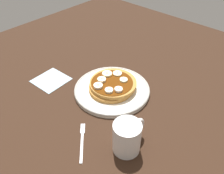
{
  "coord_description": "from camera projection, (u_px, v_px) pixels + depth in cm",
  "views": [
    {
      "loc": [
        -44.71,
        -40.77,
        51.68
      ],
      "look_at": [
        0.0,
        0.0,
        1.89
      ],
      "focal_mm": 37.51,
      "sensor_mm": 36.0,
      "label": 1
    }
  ],
  "objects": [
    {
      "name": "ground_plane",
      "position": [
        112.0,
        95.0,
        0.81
      ],
      "size": [
        140.0,
        140.0,
        3.0
      ],
      "primitive_type": "cube",
      "color": "black"
    },
    {
      "name": "plate",
      "position": [
        112.0,
        89.0,
        0.79
      ],
      "size": [
        25.52,
        25.52,
        1.55
      ],
      "color": "silver",
      "rests_on": "ground_plane"
    },
    {
      "name": "pancake_stack",
      "position": [
        112.0,
        85.0,
        0.78
      ],
      "size": [
        16.3,
        15.64,
        2.66
      ],
      "color": "#AE7535",
      "rests_on": "plate"
    },
    {
      "name": "banana_slice_0",
      "position": [
        119.0,
        90.0,
        0.74
      ],
      "size": [
        2.6,
        2.6,
        1.0
      ],
      "color": "#F6E3C3",
      "rests_on": "pancake_stack"
    },
    {
      "name": "banana_slice_1",
      "position": [
        102.0,
        80.0,
        0.78
      ],
      "size": [
        2.87,
        2.87,
        1.04
      ],
      "color": "#F8E8B9",
      "rests_on": "pancake_stack"
    },
    {
      "name": "banana_slice_2",
      "position": [
        109.0,
        90.0,
        0.73
      ],
      "size": [
        2.69,
        2.69,
        0.94
      ],
      "color": "#F7E5B7",
      "rests_on": "pancake_stack"
    },
    {
      "name": "banana_slice_3",
      "position": [
        124.0,
        80.0,
        0.78
      ],
      "size": [
        2.64,
        2.64,
        0.75
      ],
      "color": "#ECF1BF",
      "rests_on": "pancake_stack"
    },
    {
      "name": "banana_slice_4",
      "position": [
        117.0,
        74.0,
        0.81
      ],
      "size": [
        3.09,
        3.09,
        0.68
      ],
      "color": "#FEF1C1",
      "rests_on": "pancake_stack"
    },
    {
      "name": "banana_slice_5",
      "position": [
        98.0,
        86.0,
        0.75
      ],
      "size": [
        2.97,
        2.97,
        1.04
      ],
      "color": "#F2E4C0",
      "rests_on": "pancake_stack"
    },
    {
      "name": "banana_slice_6",
      "position": [
        107.0,
        74.0,
        0.8
      ],
      "size": [
        3.4,
        3.4,
        0.85
      ],
      "color": "#FEF3B5",
      "rests_on": "pancake_stack"
    },
    {
      "name": "coffee_mug",
      "position": [
        128.0,
        136.0,
        0.59
      ],
      "size": [
        10.56,
        7.2,
        9.02
      ],
      "color": "white",
      "rests_on": "ground_plane"
    },
    {
      "name": "napkin",
      "position": [
        51.0,
        80.0,
        0.84
      ],
      "size": [
        11.62,
        11.62,
        0.3
      ],
      "primitive_type": "cube",
      "rotation": [
        0.0,
        0.0,
        0.06
      ],
      "color": "#99B2BF",
      "rests_on": "ground_plane"
    },
    {
      "name": "fork",
      "position": [
        82.0,
        139.0,
        0.64
      ],
      "size": [
        9.79,
        9.98,
        0.5
      ],
      "color": "silver",
      "rests_on": "ground_plane"
    }
  ]
}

